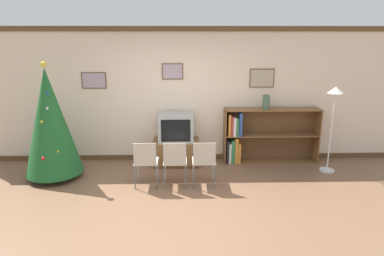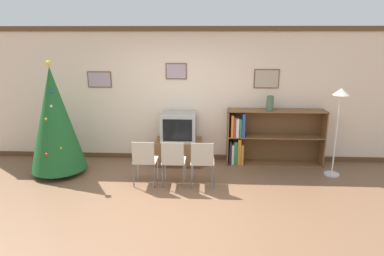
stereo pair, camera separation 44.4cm
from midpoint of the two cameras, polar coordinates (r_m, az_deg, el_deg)
ground_plane at (r=5.35m, az=-1.27°, el=-13.11°), size 24.00×24.00×0.00m
wall_back at (r=6.96m, az=-0.06°, el=5.48°), size 8.88×0.11×2.70m
christmas_tree at (r=6.63m, az=-20.16°, el=1.33°), size 1.01×1.01×2.11m
tv_console at (r=6.91m, az=-0.38°, el=-4.04°), size 0.91×0.54×0.50m
television at (r=6.75m, az=-0.38°, el=0.16°), size 0.68×0.51×0.55m
folding_chair_left at (r=5.90m, az=-5.80°, el=-5.31°), size 0.40×0.40×0.82m
folding_chair_center at (r=5.85m, az=-0.96°, el=-5.42°), size 0.40×0.40×0.82m
folding_chair_right at (r=5.84m, az=3.93°, el=-5.50°), size 0.40×0.40×0.82m
bookshelf at (r=7.03m, az=12.96°, el=-1.68°), size 1.91×0.36×1.11m
vase at (r=6.84m, az=14.69°, el=4.04°), size 0.14×0.14×0.29m
standing_lamp at (r=6.72m, az=25.09°, el=2.80°), size 0.28×0.28×1.63m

